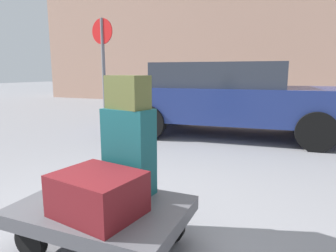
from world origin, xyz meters
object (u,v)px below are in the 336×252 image
suitcase_teal_front_right (129,152)px  parked_car (228,97)px  no_parking_sign (103,63)px  duffel_bag_olive_topmost_pile (128,92)px  suitcase_maroon_rear_right (98,194)px  luggage_cart (102,214)px

suitcase_teal_front_right → parked_car: size_ratio=0.14×
suitcase_teal_front_right → no_parking_sign: size_ratio=0.28×
suitcase_teal_front_right → parked_car: (-0.06, 4.01, 0.10)m
duffel_bag_olive_topmost_pile → parked_car: 4.03m
no_parking_sign → suitcase_maroon_rear_right: bearing=-56.2°
parked_car → no_parking_sign: size_ratio=1.94×
duffel_bag_olive_topmost_pile → no_parking_sign: bearing=142.2°
duffel_bag_olive_topmost_pile → parked_car: size_ratio=0.07×
luggage_cart → suitcase_maroon_rear_right: size_ratio=2.21×
suitcase_maroon_rear_right → no_parking_sign: 4.48m
luggage_cart → parked_car: size_ratio=0.26×
luggage_cart → suitcase_teal_front_right: 0.47m
luggage_cart → parked_car: parked_car is taller
parked_car → no_parking_sign: (-2.39, -0.75, 0.66)m
duffel_bag_olive_topmost_pile → parked_car: bearing=106.1°
luggage_cart → suitcase_maroon_rear_right: (0.06, -0.12, 0.21)m
suitcase_teal_front_right → duffel_bag_olive_topmost_pile: duffel_bag_olive_topmost_pile is taller
parked_car → luggage_cart: bearing=-90.3°
duffel_bag_olive_topmost_pile → suitcase_maroon_rear_right: bearing=-77.1°
suitcase_maroon_rear_right → no_parking_sign: bearing=133.7°
suitcase_teal_front_right → no_parking_sign: 4.15m
suitcase_teal_front_right → parked_car: 4.01m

